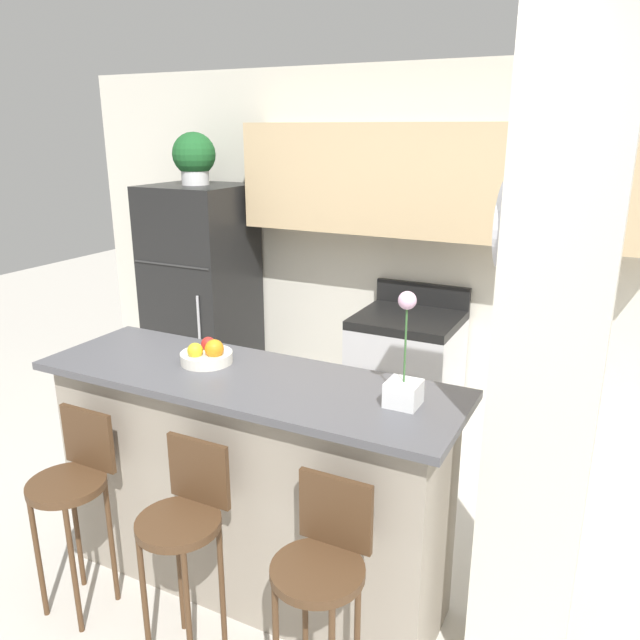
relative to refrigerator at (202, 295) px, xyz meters
name	(u,v)px	position (x,y,z in m)	size (l,w,h in m)	color
ground_plane	(253,581)	(1.55, -1.72, -0.86)	(14.00, 14.00, 0.00)	beige
wall_back	(420,222)	(1.66, 0.32, 0.64)	(5.60, 0.38, 2.55)	silver
pillar_right	(547,377)	(2.78, -1.64, 0.42)	(0.38, 0.32, 2.55)	silver
counter_bar	(249,483)	(1.55, -1.72, -0.31)	(1.94, 0.62, 1.08)	gray
refrigerator	(202,295)	(0.00, 0.00, 0.00)	(0.72, 0.70, 1.72)	black
stove_range	(406,377)	(1.70, 0.04, -0.40)	(0.68, 0.64, 1.07)	silver
bar_stool_left	(74,485)	(0.93, -2.18, -0.24)	(0.34, 0.34, 0.94)	#4C331E
bar_stool_mid	(185,524)	(1.55, -2.18, -0.24)	(0.34, 0.34, 0.94)	#4C331E
bar_stool_right	(322,571)	(2.16, -2.18, -0.24)	(0.34, 0.34, 0.94)	#4C331E
potted_plant_on_fridge	(194,157)	(0.00, 0.00, 1.06)	(0.32, 0.32, 0.38)	silver
orchid_vase	(404,377)	(2.27, -1.69, 0.34)	(0.13, 0.13, 0.46)	white
fruit_bowl	(207,354)	(1.31, -1.67, 0.27)	(0.24, 0.24, 0.12)	silver
trash_bin	(250,397)	(0.58, -0.24, -0.67)	(0.28, 0.28, 0.38)	black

